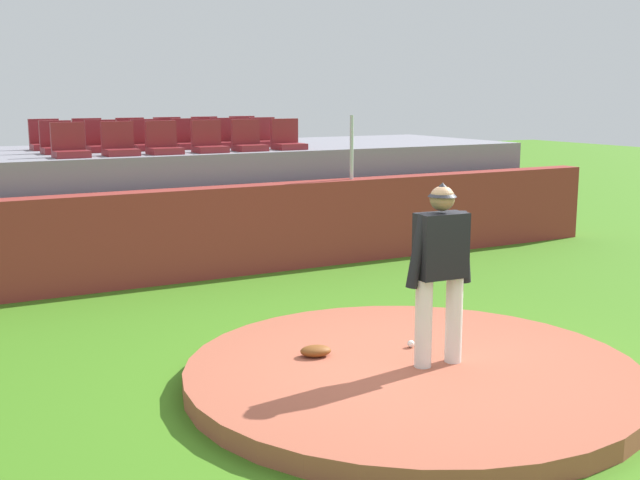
% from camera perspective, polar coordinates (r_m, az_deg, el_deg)
% --- Properties ---
extents(ground_plane, '(60.00, 60.00, 0.00)m').
position_cam_1_polar(ground_plane, '(7.67, 6.58, -10.12)').
color(ground_plane, '#3E771A').
extents(pitchers_mound, '(4.26, 4.26, 0.18)m').
position_cam_1_polar(pitchers_mound, '(7.64, 6.59, -9.47)').
color(pitchers_mound, '#A3523C').
rests_on(pitchers_mound, ground_plane).
extents(pitcher, '(0.70, 0.28, 1.71)m').
position_cam_1_polar(pitcher, '(7.41, 8.57, -1.46)').
color(pitcher, silver).
rests_on(pitcher, pitchers_mound).
extents(baseball, '(0.07, 0.07, 0.07)m').
position_cam_1_polar(baseball, '(8.10, 6.49, -7.35)').
color(baseball, white).
rests_on(baseball, pitchers_mound).
extents(fielding_glove, '(0.35, 0.28, 0.11)m').
position_cam_1_polar(fielding_glove, '(7.78, -0.31, -7.89)').
color(fielding_glove, brown).
rests_on(fielding_glove, pitchers_mound).
extents(brick_barrier, '(14.53, 0.40, 1.33)m').
position_cam_1_polar(brick_barrier, '(11.90, -7.76, 0.54)').
color(brick_barrier, maroon).
rests_on(brick_barrier, ground_plane).
extents(fence_post_right, '(0.06, 0.06, 1.02)m').
position_cam_1_polar(fence_post_right, '(12.82, 2.27, 6.60)').
color(fence_post_right, silver).
rests_on(fence_post_right, brick_barrier).
extents(bleacher_platform, '(12.78, 3.61, 1.77)m').
position_cam_1_polar(bleacher_platform, '(13.98, -11.13, 2.80)').
color(bleacher_platform, gray).
rests_on(bleacher_platform, ground_plane).
extents(stadium_chair_0, '(0.48, 0.44, 0.50)m').
position_cam_1_polar(stadium_chair_0, '(12.20, -17.37, 6.37)').
color(stadium_chair_0, maroon).
rests_on(stadium_chair_0, bleacher_platform).
extents(stadium_chair_1, '(0.48, 0.44, 0.50)m').
position_cam_1_polar(stadium_chair_1, '(12.37, -14.08, 6.58)').
color(stadium_chair_1, maroon).
rests_on(stadium_chair_1, bleacher_platform).
extents(stadium_chair_2, '(0.48, 0.44, 0.50)m').
position_cam_1_polar(stadium_chair_2, '(12.54, -11.09, 6.74)').
color(stadium_chair_2, maroon).
rests_on(stadium_chair_2, bleacher_platform).
extents(stadium_chair_3, '(0.48, 0.44, 0.50)m').
position_cam_1_polar(stadium_chair_3, '(12.78, -7.94, 6.90)').
color(stadium_chair_3, maroon).
rests_on(stadium_chair_3, bleacher_platform).
extents(stadium_chair_4, '(0.48, 0.44, 0.50)m').
position_cam_1_polar(stadium_chair_4, '(13.06, -5.14, 7.03)').
color(stadium_chair_4, maroon).
rests_on(stadium_chair_4, bleacher_platform).
extents(stadium_chair_5, '(0.48, 0.44, 0.50)m').
position_cam_1_polar(stadium_chair_5, '(13.36, -2.35, 7.13)').
color(stadium_chair_5, maroon).
rests_on(stadium_chair_5, bleacher_platform).
extents(stadium_chair_6, '(0.48, 0.44, 0.50)m').
position_cam_1_polar(stadium_chair_6, '(13.05, -18.18, 6.55)').
color(stadium_chair_6, maroon).
rests_on(stadium_chair_6, bleacher_platform).
extents(stadium_chair_7, '(0.48, 0.44, 0.50)m').
position_cam_1_polar(stadium_chair_7, '(13.25, -15.22, 6.76)').
color(stadium_chair_7, maroon).
rests_on(stadium_chair_7, bleacher_platform).
extents(stadium_chair_8, '(0.48, 0.44, 0.50)m').
position_cam_1_polar(stadium_chair_8, '(13.43, -12.18, 6.93)').
color(stadium_chair_8, maroon).
rests_on(stadium_chair_8, bleacher_platform).
extents(stadium_chair_9, '(0.48, 0.44, 0.50)m').
position_cam_1_polar(stadium_chair_9, '(13.66, -9.38, 7.08)').
color(stadium_chair_9, maroon).
rests_on(stadium_chair_9, bleacher_platform).
extents(stadium_chair_10, '(0.48, 0.44, 0.50)m').
position_cam_1_polar(stadium_chair_10, '(13.89, -6.76, 7.19)').
color(stadium_chair_10, maroon).
rests_on(stadium_chair_10, bleacher_platform).
extents(stadium_chair_11, '(0.48, 0.44, 0.50)m').
position_cam_1_polar(stadium_chair_11, '(14.15, -4.00, 7.29)').
color(stadium_chair_11, maroon).
rests_on(stadium_chair_11, bleacher_platform).
extents(stadium_chair_12, '(0.48, 0.44, 0.50)m').
position_cam_1_polar(stadium_chair_12, '(13.99, -18.93, 6.73)').
color(stadium_chair_12, maroon).
rests_on(stadium_chair_12, bleacher_platform).
extents(stadium_chair_13, '(0.48, 0.44, 0.50)m').
position_cam_1_polar(stadium_chair_13, '(14.12, -16.11, 6.91)').
color(stadium_chair_13, maroon).
rests_on(stadium_chair_13, bleacher_platform).
extents(stadium_chair_14, '(0.48, 0.44, 0.50)m').
position_cam_1_polar(stadium_chair_14, '(14.25, -13.22, 7.07)').
color(stadium_chair_14, maroon).
rests_on(stadium_chair_14, bleacher_platform).
extents(stadium_chair_15, '(0.48, 0.44, 0.50)m').
position_cam_1_polar(stadium_chair_15, '(14.46, -10.67, 7.21)').
color(stadium_chair_15, maroon).
rests_on(stadium_chair_15, bleacher_platform).
extents(stadium_chair_16, '(0.48, 0.44, 0.50)m').
position_cam_1_polar(stadium_chair_16, '(14.71, -8.07, 7.33)').
color(stadium_chair_16, maroon).
rests_on(stadium_chair_16, bleacher_platform).
extents(stadium_chair_17, '(0.48, 0.44, 0.50)m').
position_cam_1_polar(stadium_chair_17, '(14.99, -5.40, 7.44)').
color(stadium_chair_17, maroon).
rests_on(stadium_chair_17, bleacher_platform).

